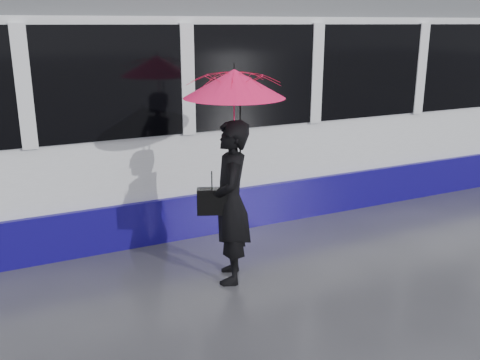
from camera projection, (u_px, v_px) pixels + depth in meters
ground at (188, 282)px, 6.27m from camera, size 90.00×90.00×0.00m
rails at (133, 215)px, 8.43m from camera, size 34.00×1.51×0.02m
tram at (300, 100)px, 9.22m from camera, size 26.00×2.56×3.35m
woman at (231, 203)px, 6.09m from camera, size 0.69×0.81×1.89m
umbrella at (234, 104)px, 5.79m from camera, size 1.46×1.46×1.28m
handbag at (212, 201)px, 6.00m from camera, size 0.37×0.27×0.47m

